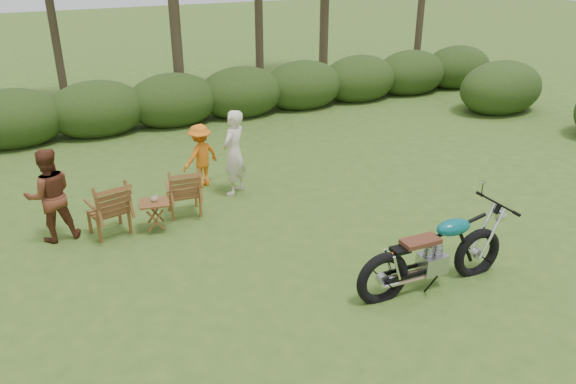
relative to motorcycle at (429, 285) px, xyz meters
name	(u,v)px	position (x,y,z in m)	size (l,w,h in m)	color
ground	(342,287)	(-1.18, 0.52, 0.00)	(80.00, 80.00, 0.00)	#34521B
motorcycle	(429,285)	(0.00, 0.00, 0.00)	(2.35, 0.89, 1.34)	#0C999E
lawn_chair_right	(185,213)	(-2.54, 3.88, 0.00)	(0.65, 0.65, 0.94)	brown
lawn_chair_left	(111,233)	(-3.91, 3.70, 0.00)	(0.68, 0.68, 0.99)	#5E3317
side_table	(155,216)	(-3.17, 3.47, 0.27)	(0.53, 0.44, 0.54)	#5A2E16
cup	(154,199)	(-3.16, 3.49, 0.59)	(0.12, 0.12, 0.09)	beige
adult_a	(236,193)	(-1.36, 4.35, 0.00)	(0.62, 0.41, 1.71)	beige
adult_b	(58,238)	(-4.77, 3.90, 0.00)	(0.78, 0.61, 1.61)	#5D2C1A
child	(203,186)	(-1.85, 4.99, 0.00)	(0.85, 0.49, 1.31)	orange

